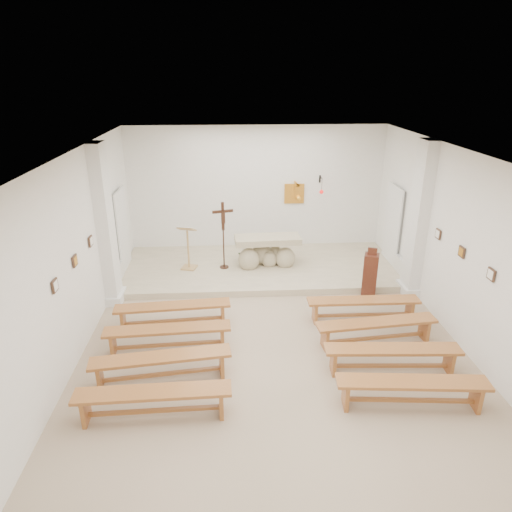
{
  "coord_description": "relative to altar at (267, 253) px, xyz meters",
  "views": [
    {
      "loc": [
        -0.76,
        -7.31,
        4.77
      ],
      "look_at": [
        -0.22,
        1.6,
        1.17
      ],
      "focal_mm": 32.0,
      "sensor_mm": 36.0,
      "label": 1
    }
  ],
  "objects": [
    {
      "name": "station_frame_left_rear",
      "position": [
        -3.64,
        -2.28,
        1.24
      ],
      "size": [
        0.03,
        0.2,
        0.2
      ],
      "primitive_type": "cube",
      "color": "#422B1D",
      "rests_on": "wall_left"
    },
    {
      "name": "pilaster_right",
      "position": [
        3.2,
        -1.48,
        1.27
      ],
      "size": [
        0.26,
        0.55,
        3.5
      ],
      "primitive_type": "cube",
      "color": "white",
      "rests_on": "ground"
    },
    {
      "name": "bench_right_front",
      "position": [
        1.76,
        -2.68,
        -0.12
      ],
      "size": [
        2.29,
        0.39,
        0.48
      ],
      "rotation": [
        0.0,
        0.0,
        -0.01
      ],
      "color": "#A35B2F",
      "rests_on": "ground"
    },
    {
      "name": "radiator_right",
      "position": [
        3.26,
        -0.78,
        -0.21
      ],
      "size": [
        0.1,
        0.85,
        0.52
      ],
      "primitive_type": "cube",
      "color": "silver",
      "rests_on": "ground"
    },
    {
      "name": "sanctuary_lamp",
      "position": [
        1.58,
        1.22,
        1.33
      ],
      "size": [
        0.11,
        0.36,
        0.44
      ],
      "color": "black",
      "rests_on": "wall_back"
    },
    {
      "name": "bench_left_fourth",
      "position": [
        -2.1,
        -5.32,
        -0.12
      ],
      "size": [
        2.29,
        0.43,
        0.48
      ],
      "rotation": [
        0.0,
        0.0,
        0.03
      ],
      "color": "#A35B2F",
      "rests_on": "ground"
    },
    {
      "name": "station_frame_right_front",
      "position": [
        3.3,
        -4.28,
        1.24
      ],
      "size": [
        0.03,
        0.2,
        0.2
      ],
      "primitive_type": "cube",
      "color": "#422B1D",
      "rests_on": "wall_right"
    },
    {
      "name": "ceiling",
      "position": [
        -0.17,
        -3.48,
        3.01
      ],
      "size": [
        7.0,
        10.0,
        0.02
      ],
      "primitive_type": "cube",
      "color": "silver",
      "rests_on": "wall_back"
    },
    {
      "name": "pilaster_left",
      "position": [
        -3.54,
        -1.48,
        1.27
      ],
      "size": [
        0.26,
        0.55,
        3.5
      ],
      "primitive_type": "cube",
      "color": "white",
      "rests_on": "ground"
    },
    {
      "name": "wall_right",
      "position": [
        3.32,
        -3.48,
        1.27
      ],
      "size": [
        0.02,
        10.0,
        3.5
      ],
      "primitive_type": "cube",
      "color": "white",
      "rests_on": "ground"
    },
    {
      "name": "gold_wall_relief",
      "position": [
        0.88,
        1.48,
        1.17
      ],
      "size": [
        0.55,
        0.04,
        0.55
      ],
      "primitive_type": "cube",
      "color": "gold",
      "rests_on": "wall_back"
    },
    {
      "name": "bench_right_second",
      "position": [
        1.76,
        -3.56,
        -0.12
      ],
      "size": [
        2.31,
        0.6,
        0.48
      ],
      "rotation": [
        0.0,
        0.0,
        0.11
      ],
      "color": "#A35B2F",
      "rests_on": "ground"
    },
    {
      "name": "bench_left_second",
      "position": [
        -2.1,
        -3.56,
        -0.12
      ],
      "size": [
        2.3,
        0.49,
        0.48
      ],
      "rotation": [
        0.0,
        0.0,
        0.06
      ],
      "color": "#A35B2F",
      "rests_on": "ground"
    },
    {
      "name": "station_frame_right_mid",
      "position": [
        3.3,
        -3.28,
        1.24
      ],
      "size": [
        0.03,
        0.2,
        0.2
      ],
      "primitive_type": "cube",
      "color": "#422B1D",
      "rests_on": "wall_right"
    },
    {
      "name": "donation_pedestal",
      "position": [
        2.21,
        -1.58,
        0.04
      ],
      "size": [
        0.4,
        0.4,
        1.17
      ],
      "rotation": [
        0.0,
        0.0,
        -0.36
      ],
      "color": "#512A17",
      "rests_on": "ground"
    },
    {
      "name": "station_frame_left_front",
      "position": [
        -3.64,
        -4.28,
        1.24
      ],
      "size": [
        0.03,
        0.2,
        0.2
      ],
      "primitive_type": "cube",
      "color": "#422B1D",
      "rests_on": "wall_left"
    },
    {
      "name": "bench_left_front",
      "position": [
        -2.1,
        -2.68,
        -0.12
      ],
      "size": [
        2.3,
        0.54,
        0.48
      ],
      "rotation": [
        0.0,
        0.0,
        0.08
      ],
      "color": "#A35B2F",
      "rests_on": "ground"
    },
    {
      "name": "crucifix_stand",
      "position": [
        -1.09,
        -0.1,
        0.66
      ],
      "size": [
        0.51,
        0.23,
        1.71
      ],
      "rotation": [
        0.0,
        0.0,
        0.25
      ],
      "color": "#3B1E12",
      "rests_on": "sanctuary_platform"
    },
    {
      "name": "lectern",
      "position": [
        -1.98,
        -0.1,
        0.25
      ],
      "size": [
        0.48,
        0.43,
        1.16
      ],
      "rotation": [
        0.0,
        0.0,
        -0.25
      ],
      "color": "tan",
      "rests_on": "sanctuary_platform"
    },
    {
      "name": "radiator_left",
      "position": [
        -3.6,
        -0.78,
        -0.21
      ],
      "size": [
        0.1,
        0.85,
        0.52
      ],
      "primitive_type": "cube",
      "color": "silver",
      "rests_on": "ground"
    },
    {
      "name": "altar",
      "position": [
        0.0,
        0.0,
        0.0
      ],
      "size": [
        1.68,
        0.78,
        0.85
      ],
      "rotation": [
        0.0,
        0.0,
        0.05
      ],
      "color": "tan",
      "rests_on": "sanctuary_platform"
    },
    {
      "name": "sanctuary_platform",
      "position": [
        -0.17,
        0.02,
        -0.4
      ],
      "size": [
        6.98,
        3.0,
        0.15
      ],
      "primitive_type": "cube",
      "color": "beige",
      "rests_on": "ground"
    },
    {
      "name": "bench_right_fourth",
      "position": [
        1.76,
        -5.32,
        -0.12
      ],
      "size": [
        2.31,
        0.56,
        0.48
      ],
      "rotation": [
        0.0,
        0.0,
        -0.09
      ],
      "color": "#A35B2F",
      "rests_on": "ground"
    },
    {
      "name": "bench_left_third",
      "position": [
        -2.1,
        -4.44,
        -0.12
      ],
      "size": [
        2.31,
        0.64,
        0.48
      ],
      "rotation": [
        0.0,
        0.0,
        0.12
      ],
      "color": "#A35B2F",
      "rests_on": "ground"
    },
    {
      "name": "wall_left",
      "position": [
        -3.66,
        -3.48,
        1.27
      ],
      "size": [
        0.02,
        10.0,
        3.5
      ],
      "primitive_type": "cube",
      "color": "white",
      "rests_on": "ground"
    },
    {
      "name": "bench_right_third",
      "position": [
        1.76,
        -4.44,
        -0.12
      ],
      "size": [
        2.3,
        0.49,
        0.48
      ],
      "rotation": [
        0.0,
        0.0,
        -0.06
      ],
      "color": "#A35B2F",
      "rests_on": "ground"
    },
    {
      "name": "potted_plant",
      "position": [
        -0.53,
        0.08,
        -0.1
      ],
      "size": [
        0.42,
        0.37,
        0.46
      ],
      "primitive_type": "imported",
      "rotation": [
        0.0,
        0.0,
        -0.02
      ],
      "color": "#315E25",
      "rests_on": "sanctuary_platform"
    },
    {
      "name": "station_frame_right_rear",
      "position": [
        3.3,
        -2.28,
        1.24
      ],
      "size": [
        0.03,
        0.2,
        0.2
      ],
      "primitive_type": "cube",
      "color": "#422B1D",
      "rests_on": "wall_right"
    },
    {
      "name": "wall_back",
      "position": [
        -0.17,
        1.51,
        1.27
      ],
      "size": [
        7.0,
        0.02,
        3.5
      ],
      "primitive_type": "cube",
      "color": "white",
      "rests_on": "ground"
    },
    {
      "name": "ground",
      "position": [
        -0.17,
        -3.48,
        -0.48
      ],
      "size": [
        7.0,
        10.0,
        0.0
      ],
      "primitive_type": "cube",
      "color": "tan",
      "rests_on": "ground"
    },
    {
      "name": "station_frame_left_mid",
      "position": [
        -3.64,
        -3.28,
        1.24
      ],
      "size": [
        0.03,
        0.2,
        0.2
      ],
      "primitive_type": "cube",
      "color": "#422B1D",
      "rests_on": "wall_left"
    }
  ]
}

